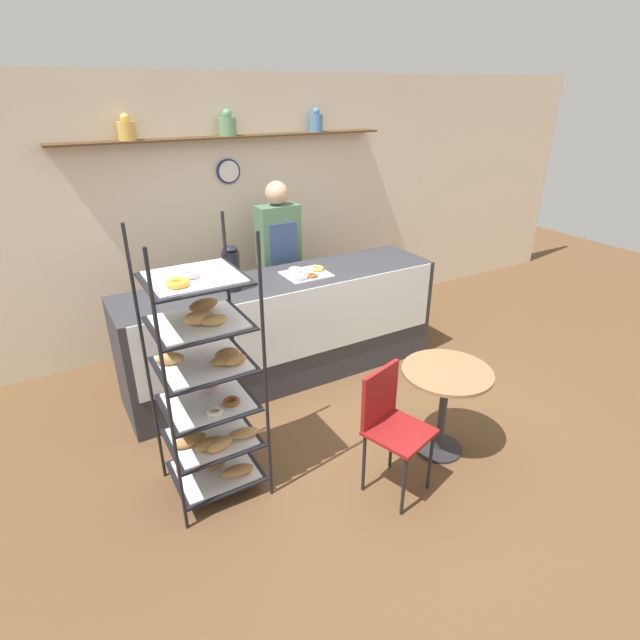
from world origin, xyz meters
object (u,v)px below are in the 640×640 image
(cafe_table, at_px, (445,391))
(donut_tray_counter, at_px, (306,273))
(person_worker, at_px, (279,259))
(pastry_rack, at_px, (207,387))
(coffee_carafe, at_px, (231,268))
(cafe_chair, at_px, (390,418))

(cafe_table, xyz_separation_m, donut_tray_counter, (-0.31, 1.56, 0.49))
(person_worker, bearing_deg, donut_tray_counter, -94.17)
(pastry_rack, height_order, coffee_carafe, pastry_rack)
(person_worker, relative_size, donut_tray_counter, 4.32)
(cafe_chair, bearing_deg, pastry_rack, 133.94)
(person_worker, height_order, cafe_chair, person_worker)
(cafe_table, height_order, donut_tray_counter, donut_tray_counter)
(cafe_chair, bearing_deg, person_worker, 65.01)
(coffee_carafe, bearing_deg, cafe_chair, -75.26)
(cafe_table, distance_m, cafe_chair, 0.58)
(pastry_rack, bearing_deg, cafe_table, -16.71)
(person_worker, bearing_deg, coffee_carafe, -139.06)
(donut_tray_counter, bearing_deg, coffee_carafe, -179.75)
(person_worker, xyz_separation_m, cafe_table, (0.26, -2.20, -0.44))
(pastry_rack, relative_size, cafe_table, 2.62)
(pastry_rack, xyz_separation_m, coffee_carafe, (0.61, 1.07, 0.37))
(pastry_rack, distance_m, cafe_chair, 1.22)
(coffee_carafe, height_order, donut_tray_counter, coffee_carafe)
(donut_tray_counter, bearing_deg, pastry_rack, -140.74)
(pastry_rack, distance_m, donut_tray_counter, 1.70)
(person_worker, distance_m, cafe_chair, 2.35)
(donut_tray_counter, bearing_deg, cafe_table, -78.86)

